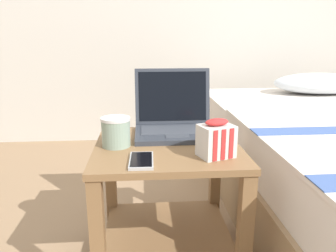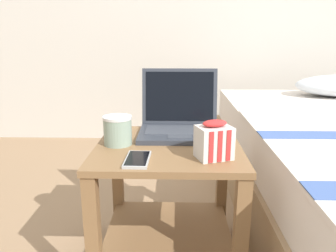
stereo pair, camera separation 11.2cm
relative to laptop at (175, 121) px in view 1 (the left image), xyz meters
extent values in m
ellipsoid|color=silver|center=(1.09, 0.89, 0.02)|extent=(0.64, 0.36, 0.14)
cube|color=olive|center=(-0.04, -0.15, -0.06)|extent=(0.52, 0.50, 0.02)
cube|color=olive|center=(-0.04, -0.15, -0.41)|extent=(0.48, 0.46, 0.02)
cube|color=olive|center=(-0.27, -0.37, -0.30)|extent=(0.04, 0.04, 0.46)
cube|color=olive|center=(0.19, -0.37, -0.30)|extent=(0.04, 0.04, 0.46)
cube|color=olive|center=(-0.27, 0.07, -0.30)|extent=(0.04, 0.04, 0.46)
cube|color=olive|center=(0.19, 0.07, -0.30)|extent=(0.04, 0.04, 0.46)
cube|color=#333842|center=(0.00, -0.05, -0.04)|extent=(0.32, 0.24, 0.02)
cube|color=#424751|center=(0.00, -0.03, -0.03)|extent=(0.27, 0.13, 0.00)
cube|color=#424751|center=(0.00, -0.11, -0.03)|extent=(0.09, 0.05, 0.00)
cube|color=#333842|center=(0.00, 0.09, 0.08)|extent=(0.32, 0.05, 0.23)
cube|color=black|center=(0.00, 0.09, 0.08)|extent=(0.28, 0.04, 0.20)
cube|color=orange|center=(-0.04, 0.09, 0.05)|extent=(0.05, 0.01, 0.05)
cube|color=green|center=(-0.07, 0.11, 0.14)|extent=(0.04, 0.01, 0.03)
cube|color=black|center=(0.03, 0.10, 0.07)|extent=(0.04, 0.01, 0.04)
cylinder|color=#8CA593|center=(-0.22, -0.15, 0.00)|extent=(0.10, 0.10, 0.10)
cylinder|color=silver|center=(-0.22, -0.15, 0.05)|extent=(0.10, 0.10, 0.01)
cylinder|color=black|center=(-0.22, -0.15, 0.04)|extent=(0.09, 0.09, 0.01)
torus|color=#8CA593|center=(-0.20, -0.10, 0.00)|extent=(0.04, 0.08, 0.08)
cube|color=silver|center=(0.11, -0.28, 0.00)|extent=(0.13, 0.11, 0.10)
cube|color=red|center=(0.09, -0.33, 0.00)|extent=(0.01, 0.01, 0.10)
cube|color=red|center=(0.12, -0.32, 0.00)|extent=(0.01, 0.01, 0.10)
cube|color=red|center=(0.15, -0.31, 0.00)|extent=(0.01, 0.01, 0.10)
ellipsoid|color=red|center=(0.11, -0.28, 0.06)|extent=(0.09, 0.07, 0.02)
cube|color=#B7BABC|center=(-0.13, -0.31, -0.05)|extent=(0.08, 0.14, 0.01)
cube|color=black|center=(-0.13, -0.31, -0.04)|extent=(0.07, 0.13, 0.00)
camera|label=1|loc=(-0.12, -1.27, 0.32)|focal=35.00mm
camera|label=2|loc=(-0.01, -1.27, 0.32)|focal=35.00mm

